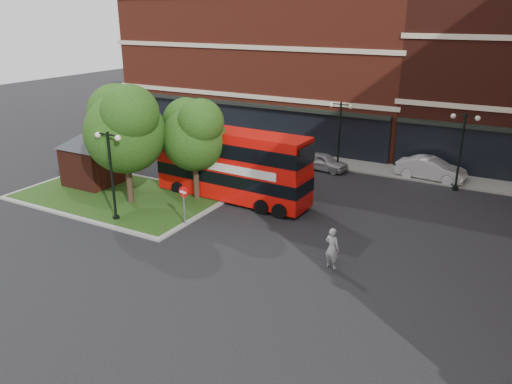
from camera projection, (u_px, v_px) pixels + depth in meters
The scene contains 15 objects.
ground at pixel (196, 244), 24.73m from camera, with size 120.00×120.00×0.00m, color black.
pavement_far at pixel (322, 160), 38.27m from camera, with size 44.00×3.00×0.12m, color slate.
terrace_far_left at pixel (274, 56), 45.71m from camera, with size 26.00×12.00×14.00m, color maroon.
traffic_island at pixel (119, 196), 30.82m from camera, with size 12.60×7.60×0.15m.
kiosk at pixel (92, 151), 32.25m from camera, with size 6.51×6.51×3.60m.
tree_island_west at pixel (124, 125), 28.22m from camera, with size 5.40×4.71×7.21m.
tree_island_east at pixel (194, 132), 29.07m from camera, with size 4.46×3.90×6.29m.
lamp_island at pixel (111, 172), 26.44m from camera, with size 1.72×0.36×5.00m.
lamp_far_left at pixel (339, 133), 34.77m from camera, with size 1.72×0.36×5.00m.
lamp_far_right at pixel (461, 148), 31.12m from camera, with size 1.72×0.36×5.00m.
bus at pixel (232, 160), 29.77m from camera, with size 9.89×2.64×3.75m.
woman at pixel (332, 248), 22.08m from camera, with size 0.70×0.46×1.93m, color #959597.
car_silver at pixel (323, 162), 36.02m from camera, with size 1.46×3.63×1.24m, color #A9ABB0.
car_white at pixel (431, 169), 33.91m from camera, with size 1.59×4.56×1.50m, color silver.
no_entry_sign at pixel (184, 198), 26.24m from camera, with size 0.62×0.14×2.24m.
Camera 1 is at (13.45, -18.12, 10.86)m, focal length 35.00 mm.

